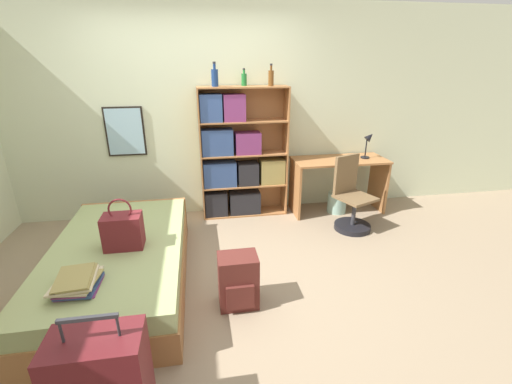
# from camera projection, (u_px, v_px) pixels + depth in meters

# --- Properties ---
(ground_plane) EXTENTS (14.00, 14.00, 0.00)m
(ground_plane) POSITION_uv_depth(u_px,v_px,m) (207.00, 275.00, 3.29)
(ground_plane) COLOR gray
(wall_back) EXTENTS (10.00, 0.09, 2.60)m
(wall_back) POSITION_uv_depth(u_px,v_px,m) (197.00, 114.00, 4.25)
(wall_back) COLOR beige
(wall_back) RESTS_ON ground_plane
(bed) EXTENTS (1.14, 2.02, 0.42)m
(bed) POSITION_uv_depth(u_px,v_px,m) (120.00, 263.00, 3.11)
(bed) COLOR #A36B3D
(bed) RESTS_ON ground_plane
(handbag) EXTENTS (0.32, 0.21, 0.45)m
(handbag) POSITION_uv_depth(u_px,v_px,m) (123.00, 231.00, 2.92)
(handbag) COLOR maroon
(handbag) RESTS_ON bed
(book_stack_on_bed) EXTENTS (0.32, 0.38, 0.11)m
(book_stack_on_bed) POSITION_uv_depth(u_px,v_px,m) (77.00, 282.00, 2.41)
(book_stack_on_bed) COLOR #7A336B
(book_stack_on_bed) RESTS_ON bed
(bookcase) EXTENTS (1.10, 0.29, 1.64)m
(bookcase) POSITION_uv_depth(u_px,v_px,m) (236.00, 160.00, 4.34)
(bookcase) COLOR #A36B3D
(bookcase) RESTS_ON ground_plane
(bottle_green) EXTENTS (0.08, 0.08, 0.27)m
(bottle_green) POSITION_uv_depth(u_px,v_px,m) (215.00, 77.00, 3.92)
(bottle_green) COLOR navy
(bottle_green) RESTS_ON bookcase
(bottle_brown) EXTENTS (0.06, 0.06, 0.20)m
(bottle_brown) POSITION_uv_depth(u_px,v_px,m) (244.00, 79.00, 4.05)
(bottle_brown) COLOR #1E6B2D
(bottle_brown) RESTS_ON bookcase
(bottle_clear) EXTENTS (0.06, 0.06, 0.25)m
(bottle_clear) POSITION_uv_depth(u_px,v_px,m) (271.00, 78.00, 4.01)
(bottle_clear) COLOR brown
(bottle_clear) RESTS_ON bookcase
(desk) EXTENTS (1.22, 0.52, 0.73)m
(desk) POSITION_uv_depth(u_px,v_px,m) (338.00, 175.00, 4.53)
(desk) COLOR #A36B3D
(desk) RESTS_ON ground_plane
(desk_lamp) EXTENTS (0.16, 0.11, 0.35)m
(desk_lamp) POSITION_uv_depth(u_px,v_px,m) (369.00, 141.00, 4.43)
(desk_lamp) COLOR black
(desk_lamp) RESTS_ON desk
(desk_chair) EXTENTS (0.52, 0.52, 0.89)m
(desk_chair) POSITION_uv_depth(u_px,v_px,m) (351.00, 206.00, 4.13)
(desk_chair) COLOR black
(desk_chair) RESTS_ON ground_plane
(backpack) EXTENTS (0.32, 0.27, 0.46)m
(backpack) POSITION_uv_depth(u_px,v_px,m) (238.00, 281.00, 2.82)
(backpack) COLOR #56231E
(backpack) RESTS_ON ground_plane
(waste_bin) EXTENTS (0.25, 0.25, 0.27)m
(waste_bin) POSITION_uv_depth(u_px,v_px,m) (337.00, 202.00, 4.62)
(waste_bin) COLOR #99C1B2
(waste_bin) RESTS_ON ground_plane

